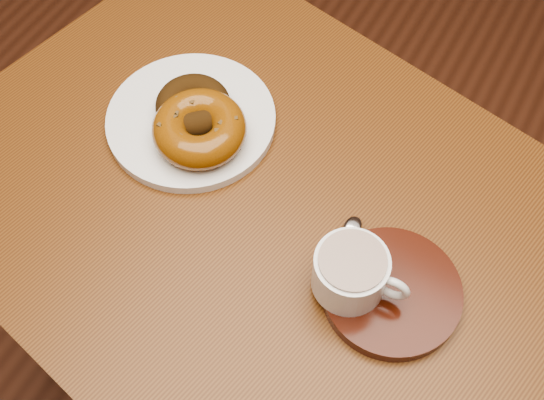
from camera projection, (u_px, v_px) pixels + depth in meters
The scene contains 8 objects.
ground at pixel (348, 359), 1.62m from camera, with size 6.00×6.00×0.00m, color #522A19.
cafe_table at pixel (260, 248), 1.00m from camera, with size 1.00×0.83×0.82m.
donut_plate at pixel (191, 120), 0.95m from camera, with size 0.24×0.24×0.01m, color white.
donut_cinnamon at pixel (193, 105), 0.93m from camera, with size 0.10×0.10×0.04m, color #331E0A.
donut_caramel at pixel (199, 129), 0.91m from camera, with size 0.14×0.14×0.05m.
saucer at pixel (391, 292), 0.82m from camera, with size 0.17×0.17×0.02m, color #371007.
coffee_cup at pixel (352, 272), 0.79m from camera, with size 0.12×0.09×0.06m.
teaspoon at pixel (350, 233), 0.84m from camera, with size 0.02×0.10×0.01m.
Camera 1 is at (0.09, -0.54, 1.59)m, focal length 45.00 mm.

